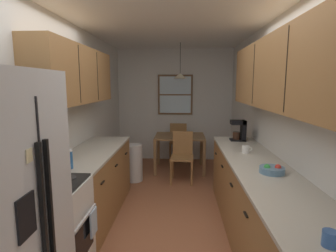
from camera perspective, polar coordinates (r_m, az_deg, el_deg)
ground_plane at (r=3.99m, az=0.35°, el=-17.16°), size 12.00×12.00×0.00m
wall_left at (r=3.92m, az=-19.75°, el=1.34°), size 0.10×9.00×2.55m
wall_right at (r=3.81m, az=21.11°, el=1.06°), size 0.10×9.00×2.55m
wall_back at (r=6.26m, az=1.45°, el=4.46°), size 4.40×0.10×2.55m
ceiling_slab at (r=3.69m, az=0.40°, el=21.99°), size 4.40×9.00×0.08m
stove_range at (r=2.72m, az=-24.16°, el=-20.06°), size 0.66×0.62×1.10m
microwave_over_range at (r=2.46m, az=-28.27°, el=5.57°), size 0.39×0.58×0.32m
counter_left at (r=3.78m, az=-15.45°, el=-11.61°), size 0.64×1.88×0.90m
upper_cabinets_left at (r=3.55m, az=-18.83°, el=10.13°), size 0.33×1.96×0.69m
counter_right at (r=3.14m, az=18.92°, el=-16.10°), size 0.64×3.29×0.90m
upper_cabinets_right at (r=2.86m, az=23.37°, el=10.38°), size 0.33×2.97×0.73m
dining_table at (r=5.47m, az=2.50°, el=-3.14°), size 0.99×0.81×0.72m
dining_chair_near at (r=4.90m, az=3.04°, el=-5.95°), size 0.42×0.42×0.90m
dining_chair_far at (r=6.09m, az=2.29°, el=-3.02°), size 0.43×0.43×0.90m
pendant_light at (r=5.36m, az=2.59°, el=10.59°), size 0.27×0.27×0.69m
back_window at (r=6.17m, az=1.55°, el=6.64°), size 0.79×0.05×0.90m
trash_bin at (r=4.98m, az=-7.20°, el=-7.74°), size 0.31×0.31×0.67m
storage_canister at (r=2.93m, az=-20.64°, el=-6.62°), size 0.11×0.11×0.20m
dish_towel at (r=2.70m, az=-15.51°, el=-19.07°), size 0.02×0.16×0.24m
coffee_maker at (r=4.23m, az=15.00°, el=-0.82°), size 0.22×0.18×0.31m
mug_by_coffeemaker at (r=1.76m, az=31.18°, el=-19.76°), size 0.12×0.08×0.09m
mug_spare at (r=3.52m, az=16.15°, el=-4.75°), size 0.13×0.09×0.09m
fruit_bowl at (r=2.82m, az=21.18°, el=-8.60°), size 0.24×0.24×0.09m
table_serving_bowl at (r=5.46m, az=2.38°, el=-1.70°), size 0.20×0.20×0.06m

